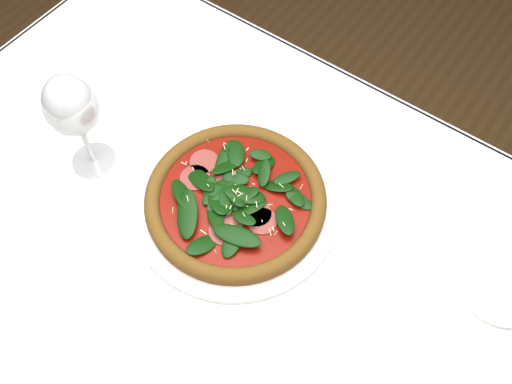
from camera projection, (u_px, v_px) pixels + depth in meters
The scene contains 6 objects.
ground at pixel (242, 369), 1.51m from camera, with size 6.00×6.00×0.00m, color brown.
dining_table at pixel (234, 271), 0.95m from camera, with size 1.21×0.81×0.75m.
plate at pixel (236, 203), 0.89m from camera, with size 0.33×0.33×0.01m.
pizza at pixel (235, 197), 0.88m from camera, with size 0.37×0.37×0.04m.
wine_glass at pixel (71, 108), 0.82m from camera, with size 0.08×0.08×0.19m.
saucer_far at pixel (501, 287), 0.82m from camera, with size 0.12×0.12×0.01m.
Camera 1 is at (0.25, -0.28, 1.53)m, focal length 40.00 mm.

